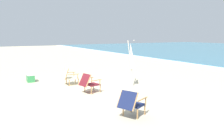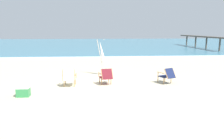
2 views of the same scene
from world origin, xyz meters
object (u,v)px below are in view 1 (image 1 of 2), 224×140
at_px(cooler_box, 31,78).
at_px(umbrella_furled_white, 132,56).
at_px(beach_chair_front_left, 89,83).
at_px(beach_chair_back_left, 131,103).
at_px(beach_chair_far_center, 69,76).

bearing_deg(cooler_box, umbrella_furled_white, 49.94).
xyz_separation_m(beach_chair_front_left, beach_chair_back_left, (2.99, -0.03, -0.00)).
relative_size(beach_chair_far_center, cooler_box, 1.67).
height_order(beach_chair_front_left, cooler_box, beach_chair_front_left).
height_order(beach_chair_far_center, cooler_box, beach_chair_far_center).
xyz_separation_m(beach_chair_far_center, beach_chair_front_left, (1.72, 0.24, -0.01)).
xyz_separation_m(beach_chair_front_left, cooler_box, (-3.36, -1.68, -0.22)).
bearing_deg(beach_chair_back_left, umbrella_furled_white, 145.17).
bearing_deg(beach_chair_far_center, umbrella_furled_white, 56.52).
bearing_deg(beach_chair_back_left, cooler_box, -165.39).
xyz_separation_m(umbrella_furled_white, cooler_box, (-3.22, -3.83, -1.17)).
bearing_deg(beach_chair_front_left, beach_chair_back_left, -0.51).
bearing_deg(beach_chair_front_left, umbrella_furled_white, 93.66).
bearing_deg(beach_chair_back_left, beach_chair_far_center, -177.35).
xyz_separation_m(beach_chair_far_center, cooler_box, (-1.64, -1.44, -0.23)).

